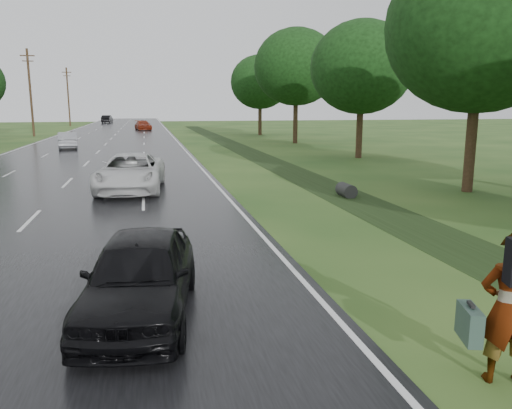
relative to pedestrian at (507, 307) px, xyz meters
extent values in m
cube|color=black|center=(-8.17, 48.34, -1.04)|extent=(14.00, 180.00, 0.04)
cube|color=silver|center=(-1.42, 48.34, -1.01)|extent=(0.12, 180.00, 0.01)
cube|color=silver|center=(-14.92, 48.34, -1.01)|extent=(0.12, 180.00, 0.01)
cube|color=silver|center=(-8.17, 48.34, -1.01)|extent=(0.12, 180.00, 0.01)
cube|color=black|center=(3.33, 23.34, -1.06)|extent=(2.20, 120.00, 0.01)
cylinder|color=#2D2D2D|center=(3.33, 13.34, -0.81)|extent=(0.56, 1.00, 0.56)
cylinder|color=#322214|center=(-17.37, 58.34, 3.94)|extent=(0.26, 0.26, 10.00)
cube|color=#322214|center=(-17.37, 58.34, 8.14)|extent=(1.60, 0.12, 0.12)
cube|color=#322214|center=(-17.37, 58.34, 7.54)|extent=(1.20, 0.10, 0.10)
cylinder|color=#322214|center=(-17.37, 88.34, 3.94)|extent=(0.26, 0.26, 10.00)
cube|color=#322214|center=(-17.37, 88.34, 8.14)|extent=(1.60, 0.12, 0.12)
cube|color=#322214|center=(-17.37, 88.34, 7.54)|extent=(1.20, 0.10, 0.10)
cylinder|color=#322214|center=(8.83, 13.34, 0.86)|extent=(0.44, 0.44, 3.84)
ellipsoid|color=black|center=(8.83, 13.34, 5.63)|extent=(7.60, 7.60, 6.84)
cylinder|color=#322214|center=(10.03, 27.34, 0.70)|extent=(0.44, 0.44, 3.52)
ellipsoid|color=black|center=(10.03, 27.34, 5.09)|extent=(7.00, 7.00, 6.30)
cylinder|color=#322214|center=(9.63, 41.34, 1.02)|extent=(0.44, 0.44, 4.16)
ellipsoid|color=black|center=(9.63, 41.34, 6.10)|extent=(8.00, 8.00, 7.20)
cylinder|color=#322214|center=(9.33, 55.34, 0.78)|extent=(0.44, 0.44, 3.68)
ellipsoid|color=black|center=(9.33, 55.34, 5.32)|extent=(7.20, 7.20, 6.48)
imported|color=#A5998C|center=(0.03, 0.01, -0.03)|extent=(0.86, 0.69, 2.05)
cube|color=#324940|center=(-0.36, 0.24, -0.31)|extent=(0.35, 0.61, 0.47)
cube|color=black|center=(-0.36, 0.24, -0.03)|extent=(0.11, 0.20, 0.04)
imported|color=silver|center=(-5.17, 16.43, -0.24)|extent=(3.10, 5.83, 1.56)
imported|color=black|center=(-4.67, 3.13, -0.29)|extent=(2.33, 4.49, 1.46)
imported|color=#92949A|center=(-10.89, 39.15, -0.33)|extent=(2.04, 4.34, 1.38)
imported|color=maroon|center=(-4.81, 70.50, -0.32)|extent=(2.73, 5.06, 1.39)
imported|color=black|center=(-12.09, 102.65, -0.24)|extent=(2.11, 4.89, 1.57)
camera|label=1|loc=(-4.48, -5.22, 2.56)|focal=35.00mm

